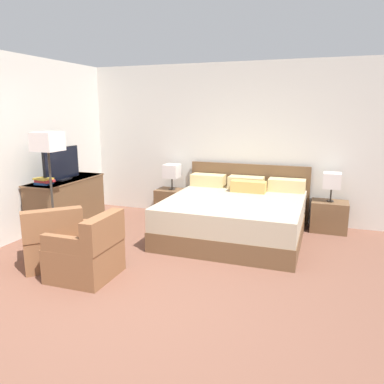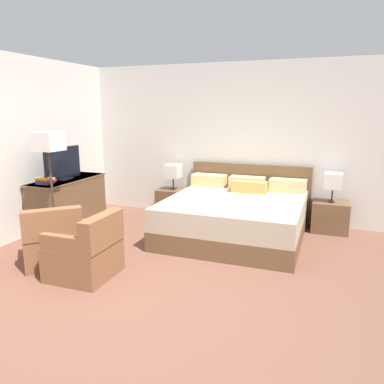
% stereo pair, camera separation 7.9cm
% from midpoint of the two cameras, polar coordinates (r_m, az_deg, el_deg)
% --- Properties ---
extents(ground_plane, '(9.88, 9.88, 0.00)m').
position_cam_midpoint_polar(ground_plane, '(4.02, -8.84, -15.93)').
color(ground_plane, brown).
extents(wall_back, '(6.26, 0.06, 2.69)m').
position_cam_midpoint_polar(wall_back, '(6.66, 4.61, 7.60)').
color(wall_back, beige).
rests_on(wall_back, ground).
extents(wall_left, '(0.06, 5.09, 2.69)m').
position_cam_midpoint_polar(wall_left, '(6.20, -24.39, 6.18)').
color(wall_left, beige).
rests_on(wall_left, ground).
extents(bed, '(2.06, 2.05, 0.99)m').
position_cam_midpoint_polar(bed, '(5.73, 6.21, -3.60)').
color(bed, brown).
rests_on(bed, ground).
extents(nightstand_left, '(0.55, 0.42, 0.48)m').
position_cam_midpoint_polar(nightstand_left, '(6.85, -3.37, -1.60)').
color(nightstand_left, brown).
rests_on(nightstand_left, ground).
extents(nightstand_right, '(0.55, 0.42, 0.48)m').
position_cam_midpoint_polar(nightstand_right, '(6.33, 19.82, -3.51)').
color(nightstand_right, brown).
rests_on(nightstand_right, ground).
extents(table_lamp_left, '(0.26, 0.26, 0.46)m').
position_cam_midpoint_polar(table_lamp_left, '(6.74, -3.42, 3.15)').
color(table_lamp_left, '#332D28').
rests_on(table_lamp_left, nightstand_left).
extents(table_lamp_right, '(0.26, 0.26, 0.46)m').
position_cam_midpoint_polar(table_lamp_right, '(6.20, 20.21, 1.60)').
color(table_lamp_right, '#332D28').
rests_on(table_lamp_right, nightstand_right).
extents(dresser, '(0.54, 1.41, 0.80)m').
position_cam_midpoint_polar(dresser, '(6.47, -18.86, -1.54)').
color(dresser, brown).
rests_on(dresser, ground).
extents(tv, '(0.18, 0.81, 0.52)m').
position_cam_midpoint_polar(tv, '(6.30, -19.60, 4.00)').
color(tv, black).
rests_on(tv, dresser).
extents(book_red_cover, '(0.23, 0.17, 0.04)m').
position_cam_midpoint_polar(book_red_cover, '(6.05, -22.02, 1.25)').
color(book_red_cover, '#234C8E').
rests_on(book_red_cover, dresser).
extents(book_blue_cover, '(0.26, 0.19, 0.04)m').
position_cam_midpoint_polar(book_blue_cover, '(6.02, -21.88, 1.57)').
color(book_blue_cover, '#B7282D').
rests_on(book_blue_cover, book_red_cover).
extents(book_small_top, '(0.27, 0.23, 0.03)m').
position_cam_midpoint_polar(book_small_top, '(6.03, -22.07, 1.87)').
color(book_small_top, gold).
rests_on(book_small_top, book_blue_cover).
extents(armchair_by_window, '(0.97, 0.97, 0.76)m').
position_cam_midpoint_polar(armchair_by_window, '(5.02, -20.85, -7.16)').
color(armchair_by_window, brown).
rests_on(armchair_by_window, ground).
extents(armchair_companion, '(0.70, 0.69, 0.76)m').
position_cam_midpoint_polar(armchair_companion, '(4.52, -16.12, -9.01)').
color(armchair_companion, brown).
rests_on(armchair_companion, ground).
extents(floor_lamp, '(0.33, 0.33, 1.61)m').
position_cam_midpoint_polar(floor_lamp, '(5.42, -21.46, 5.88)').
color(floor_lamp, '#332D28').
rests_on(floor_lamp, ground).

